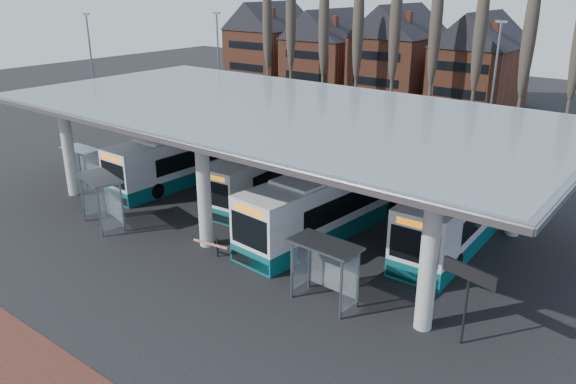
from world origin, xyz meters
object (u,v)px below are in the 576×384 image
Objects in this scene: bus_0 at (191,156)px; shelter_0 at (83,158)px; bus_1 at (273,171)px; bus_2 at (335,200)px; bus_3 at (464,208)px; shelter_1 at (103,190)px; shelter_2 at (327,258)px.

shelter_0 is at bearing -129.83° from bus_0.
bus_2 is at bearing -24.11° from bus_1.
bus_3 reaches higher than shelter_0.
bus_2 reaches higher than shelter_1.
bus_1 is at bearing 141.79° from shelter_2.
shelter_0 is (-22.90, -7.52, 0.23)m from bus_3.
shelter_2 is (3.86, -6.49, 0.35)m from bus_2.
shelter_1 is at bearing -139.16° from bus_2.
bus_2 is (12.39, -0.99, 0.06)m from bus_0.
bus_2 is at bearing -3.21° from bus_0.
bus_0 is 12.43m from bus_2.
shelter_2 reaches higher than shelter_0.
shelter_1 is (6.77, -3.15, 0.24)m from shelter_0.
bus_2 is 4.64× the size of shelter_0.
bus_3 is 4.52× the size of shelter_0.
bus_1 is 13.30m from shelter_2.
bus_0 is 18.43m from bus_3.
bus_3 is at bearing 80.83° from shelter_2.
shelter_0 is at bearing 176.64° from shelter_2.
bus_2 is at bearing 123.46° from shelter_2.
shelter_0 is (-10.81, -6.49, 0.39)m from bus_1.
bus_3 is 9.96m from shelter_2.
bus_3 is at bearing 17.86° from shelter_0.
shelter_1 is at bearing -25.30° from shelter_0.
shelter_0 is at bearing -163.70° from bus_3.
shelter_1 is 14.12m from shelter_2.
bus_1 is 3.37× the size of shelter_1.
shelter_0 is (-4.61, -5.26, 0.27)m from bus_0.
bus_3 is at bearing 8.41° from bus_0.
bus_1 is 4.13× the size of shelter_0.
bus_0 reaches higher than shelter_0.
shelter_1 is (2.16, -8.42, 0.51)m from bus_0.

